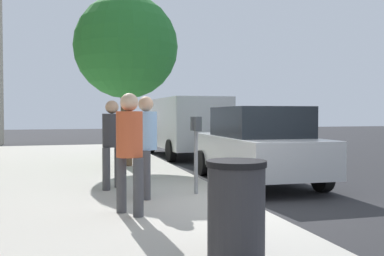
# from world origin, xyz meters

# --- Properties ---
(ground_plane) EXTENTS (80.00, 80.00, 0.00)m
(ground_plane) POSITION_xyz_m (0.00, 0.00, 0.00)
(ground_plane) COLOR #2B2B2D
(ground_plane) RESTS_ON ground
(sidewalk_slab) EXTENTS (28.00, 6.00, 0.15)m
(sidewalk_slab) POSITION_xyz_m (0.00, 3.00, 0.07)
(sidewalk_slab) COLOR #B7B2A8
(sidewalk_slab) RESTS_ON ground_plane
(parking_meter) EXTENTS (0.36, 0.12, 1.41)m
(parking_meter) POSITION_xyz_m (0.61, 0.63, 1.17)
(parking_meter) COLOR gray
(parking_meter) RESTS_ON sidewalk_slab
(pedestrian_at_meter) EXTENTS (0.53, 0.38, 1.76)m
(pedestrian_at_meter) POSITION_xyz_m (0.53, 1.56, 1.19)
(pedestrian_at_meter) COLOR #47474C
(pedestrian_at_meter) RESTS_ON sidewalk_slab
(pedestrian_bystander) EXTENTS (0.48, 0.38, 1.76)m
(pedestrian_bystander) POSITION_xyz_m (-0.65, 2.01, 1.19)
(pedestrian_bystander) COLOR #47474C
(pedestrian_bystander) RESTS_ON sidewalk_slab
(parking_officer) EXTENTS (0.42, 0.40, 1.72)m
(parking_officer) POSITION_xyz_m (1.57, 2.04, 1.16)
(parking_officer) COLOR #47474C
(parking_officer) RESTS_ON sidewalk_slab
(parked_sedan_near) EXTENTS (4.46, 2.09, 1.77)m
(parked_sedan_near) POSITION_xyz_m (2.27, -1.35, 0.89)
(parked_sedan_near) COLOR silver
(parked_sedan_near) RESTS_ON ground_plane
(parked_van_far) EXTENTS (5.23, 2.19, 2.18)m
(parked_van_far) POSITION_xyz_m (8.76, -1.35, 1.26)
(parked_van_far) COLOR silver
(parked_van_far) RESTS_ON ground_plane
(street_tree) EXTENTS (2.88, 2.88, 4.78)m
(street_tree) POSITION_xyz_m (5.19, 1.29, 3.46)
(street_tree) COLOR brown
(street_tree) RESTS_ON sidewalk_slab
(trash_bin) EXTENTS (0.59, 0.59, 1.01)m
(trash_bin) POSITION_xyz_m (-2.98, 1.30, 0.66)
(trash_bin) COLOR #2D2D33
(trash_bin) RESTS_ON sidewalk_slab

